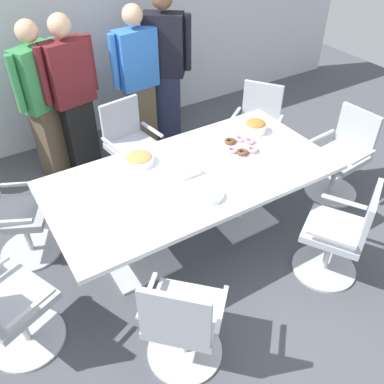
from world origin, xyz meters
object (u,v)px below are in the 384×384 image
Objects in this scene: plate_stack at (210,195)px; person_standing_0 at (43,100)px; office_chair_3 at (341,159)px; person_standing_3 at (165,67)px; office_chair_4 at (256,131)px; person_standing_2 at (138,80)px; napkin_pile at (187,169)px; office_chair_1 at (182,325)px; snack_bowl_pretzels at (255,126)px; office_chair_0 at (8,312)px; office_chair_2 at (340,237)px; conference_table at (192,185)px; person_standing_1 at (73,96)px; snack_bowl_cookies at (139,159)px; office_chair_5 at (131,150)px; office_chair_6 at (15,218)px; donut_platter at (241,146)px.

person_standing_0 is at bearing 107.51° from plate_stack.
office_chair_3 is 0.51× the size of person_standing_3.
office_chair_4 is 1.44m from person_standing_2.
office_chair_4 is at bearing 27.37° from napkin_pile.
plate_stack is (0.65, 0.66, 0.37)m from office_chair_1.
snack_bowl_pretzels is (1.58, -1.49, -0.05)m from person_standing_0.
office_chair_0 and office_chair_2 have the same top height.
person_standing_2 is 8.02× the size of plate_stack.
conference_table is 1.85m from person_standing_3.
office_chair_3 is 4.35× the size of plate_stack.
snack_bowl_cookies is at bearing 84.62° from person_standing_1.
snack_bowl_cookies is (-0.24, -0.74, 0.39)m from office_chair_5.
office_chair_1 is 2.63m from office_chair_4.
person_standing_3 is at bearing 66.77° from napkin_pile.
office_chair_3 reaches higher than napkin_pile.
office_chair_5 is 0.87m from snack_bowl_cookies.
office_chair_0 is at bearing -171.67° from office_chair_1.
napkin_pile is (0.28, -0.33, -0.01)m from snack_bowl_cookies.
office_chair_2 reaches higher than napkin_pile.
office_chair_1 and office_chair_4 have the same top height.
person_standing_0 is (-0.71, 1.75, 0.24)m from conference_table.
office_chair_6 is at bearing 25.27° from person_standing_2.
plate_stack is at bearing 79.26° from person_standing_0.
office_chair_4 is at bearing 159.98° from person_standing_3.
napkin_pile reaches higher than conference_table.
conference_table is 1.54m from office_chair_6.
plate_stack is (0.38, -2.00, -0.11)m from person_standing_1.
plate_stack is at bearing 89.95° from office_chair_3.
office_chair_6 is at bearing 64.60° from person_standing_3.
office_chair_4 is (0.49, 1.69, 0.00)m from office_chair_2.
napkin_pile is (1.61, 0.33, 0.38)m from office_chair_0.
plate_stack is at bearing 79.62° from office_chair_6.
office_chair_3 is at bearing 119.93° from person_standing_2.
office_chair_4 is at bearing 42.77° from office_chair_2.
office_chair_0 is 1.18m from office_chair_1.
person_standing_3 is at bearing 143.22° from office_chair_6.
office_chair_4 reaches higher than snack_bowl_pretzels.
conference_table is at bearing 85.59° from office_chair_5.
office_chair_0 is 1.00× the size of office_chair_1.
conference_table is at bearing -170.20° from donut_platter.
snack_bowl_pretzels reaches higher than conference_table.
office_chair_6 is 0.51× the size of person_standing_3.
office_chair_6 is at bearing 36.13° from person_standing_1.
office_chair_2 reaches higher than snack_bowl_pretzels.
office_chair_4 is 0.55× the size of person_standing_0.
person_standing_0 is (-0.01, 2.75, 0.46)m from office_chair_1.
office_chair_2 and office_chair_3 have the same top height.
person_standing_1 is 1.30m from snack_bowl_cookies.
snack_bowl_pretzels is (1.57, 1.26, 0.40)m from office_chair_1.
snack_bowl_pretzels is 1.20× the size of napkin_pile.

